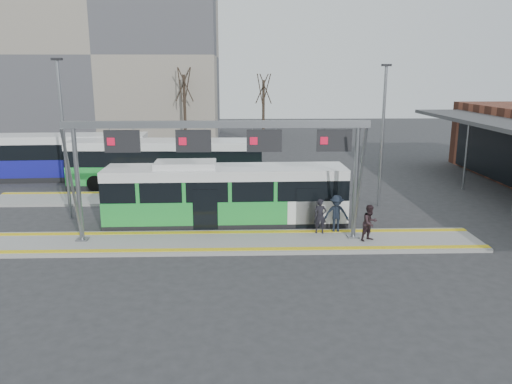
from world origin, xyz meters
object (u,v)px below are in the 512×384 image
(passenger_a, at_px, (320,216))
(passenger_b, at_px, (370,223))
(gantry, at_px, (221,146))
(hero_bus, at_px, (225,196))
(passenger_c, at_px, (336,214))

(passenger_a, bearing_deg, passenger_b, -25.61)
(gantry, distance_m, hero_bus, 3.86)
(hero_bus, relative_size, passenger_c, 6.71)
(gantry, xyz_separation_m, passenger_b, (6.45, -0.43, -3.35))
(hero_bus, height_order, passenger_b, hero_bus)
(hero_bus, distance_m, passenger_a, 4.80)
(passenger_b, height_order, passenger_c, passenger_c)
(gantry, relative_size, passenger_b, 8.08)
(gantry, height_order, passenger_b, gantry)
(gantry, xyz_separation_m, passenger_c, (5.22, 0.85, -3.28))
(gantry, bearing_deg, hero_bus, 88.08)
(hero_bus, height_order, passenger_a, hero_bus)
(gantry, bearing_deg, passenger_a, 8.71)
(passenger_b, xyz_separation_m, passenger_c, (-1.22, 1.28, 0.06))
(passenger_c, bearing_deg, passenger_a, -159.25)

